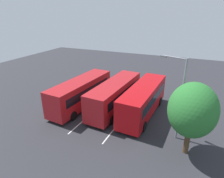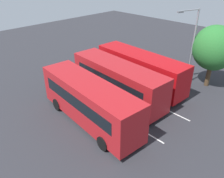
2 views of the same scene
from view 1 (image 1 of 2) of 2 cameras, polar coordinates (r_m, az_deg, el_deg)
The scene contains 9 objects.
ground_plane at distance 23.12m, azimuth 0.32°, elevation -6.04°, with size 64.61×64.61×0.00m, color #2B2B30.
bus_far_left at distance 21.59m, azimuth 9.29°, elevation -2.99°, with size 9.94×3.06×3.38m.
bus_center_left at distance 22.43m, azimuth 0.93°, elevation -1.69°, with size 9.95×3.12×3.38m.
bus_center_right at distance 23.45m, azimuth -9.09°, elevation -0.89°, with size 9.99×3.32×3.38m.
pedestrian at distance 28.03m, azimuth 9.02°, elevation 1.24°, with size 0.40×0.40×1.77m.
street_lamp at distance 17.36m, azimuth 19.32°, elevation -1.50°, with size 0.99×2.35×7.49m.
depot_tree at distance 15.88m, azimuth 22.76°, elevation -5.81°, with size 4.11×3.70×6.12m.
lane_stripe_outer_left at distance 22.55m, azimuth 4.62°, elevation -6.89°, with size 12.69×0.12×0.01m, color silver.
lane_stripe_inner_left at distance 23.82m, azimuth -3.74°, elevation -5.19°, with size 12.69×0.12×0.01m, color silver.
Camera 1 is at (-18.72, -8.05, 10.92)m, focal length 30.81 mm.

